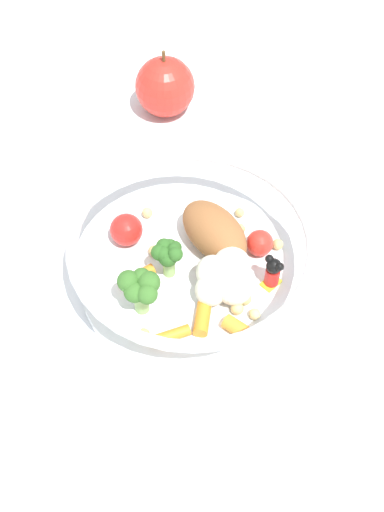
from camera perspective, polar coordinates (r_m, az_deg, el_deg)
ground_plane at (r=0.57m, az=2.15°, el=-1.85°), size 2.40×2.40×0.00m
food_container at (r=0.54m, az=0.34°, el=-0.13°), size 0.21×0.21×0.06m
loose_apple at (r=0.70m, az=-2.52°, el=15.38°), size 0.07×0.07×0.08m
folded_napkin at (r=0.48m, az=-5.94°, el=-22.24°), size 0.12×0.14×0.01m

